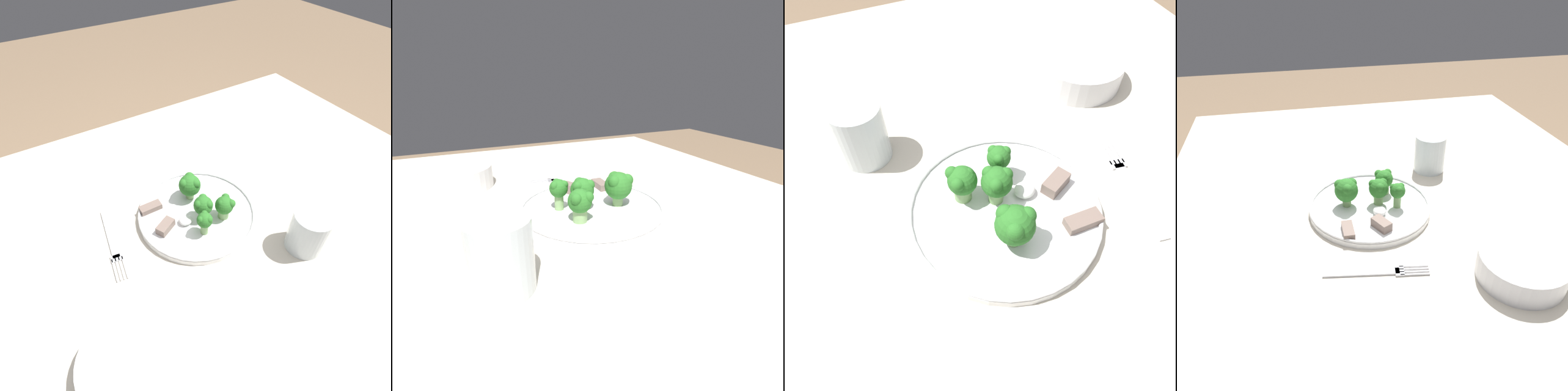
% 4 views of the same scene
% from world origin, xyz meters
% --- Properties ---
extents(table, '(1.23, 1.08, 0.75)m').
position_xyz_m(table, '(0.00, 0.00, 0.66)').
color(table, beige).
rests_on(table, ground_plane).
extents(dinner_plate, '(0.26, 0.26, 0.02)m').
position_xyz_m(dinner_plate, '(0.04, -0.08, 0.76)').
color(dinner_plate, white).
rests_on(dinner_plate, table).
extents(fork, '(0.05, 0.19, 0.00)m').
position_xyz_m(fork, '(0.23, -0.11, 0.75)').
color(fork, silver).
rests_on(fork, table).
extents(cream_bowl, '(0.15, 0.15, 0.05)m').
position_xyz_m(cream_bowl, '(0.29, 0.13, 0.77)').
color(cream_bowl, silver).
rests_on(cream_bowl, table).
extents(drinking_glass, '(0.08, 0.08, 0.09)m').
position_xyz_m(drinking_glass, '(-0.10, 0.10, 0.79)').
color(drinking_glass, silver).
rests_on(drinking_glass, table).
extents(broccoli_floret_near_rim_left, '(0.04, 0.04, 0.06)m').
position_xyz_m(broccoli_floret_near_rim_left, '(0.04, -0.06, 0.80)').
color(broccoli_floret_near_rim_left, '#7FA866').
rests_on(broccoli_floret_near_rim_left, dinner_plate).
extents(broccoli_floret_center_left, '(0.05, 0.05, 0.06)m').
position_xyz_m(broccoli_floret_center_left, '(0.03, -0.13, 0.80)').
color(broccoli_floret_center_left, '#7FA866').
rests_on(broccoli_floret_center_left, dinner_plate).
extents(broccoli_floret_back_left, '(0.03, 0.03, 0.06)m').
position_xyz_m(broccoli_floret_back_left, '(0.06, -0.03, 0.80)').
color(broccoli_floret_back_left, '#7FA866').
rests_on(broccoli_floret_back_left, dinner_plate).
extents(broccoli_floret_front_left, '(0.04, 0.04, 0.06)m').
position_xyz_m(broccoli_floret_front_left, '(-0.00, -0.04, 0.80)').
color(broccoli_floret_front_left, '#7FA866').
rests_on(broccoli_floret_front_left, dinner_plate).
extents(meat_slice_front_slice, '(0.05, 0.02, 0.01)m').
position_xyz_m(meat_slice_front_slice, '(0.13, -0.14, 0.77)').
color(meat_slice_front_slice, '#756056').
rests_on(meat_slice_front_slice, dinner_plate).
extents(meat_slice_middle_slice, '(0.05, 0.04, 0.02)m').
position_xyz_m(meat_slice_middle_slice, '(0.12, -0.08, 0.77)').
color(meat_slice_middle_slice, '#756056').
rests_on(meat_slice_middle_slice, dinner_plate).
extents(sauce_dollop, '(0.03, 0.03, 0.02)m').
position_xyz_m(sauce_dollop, '(0.08, -0.07, 0.77)').
color(sauce_dollop, white).
rests_on(sauce_dollop, dinner_plate).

